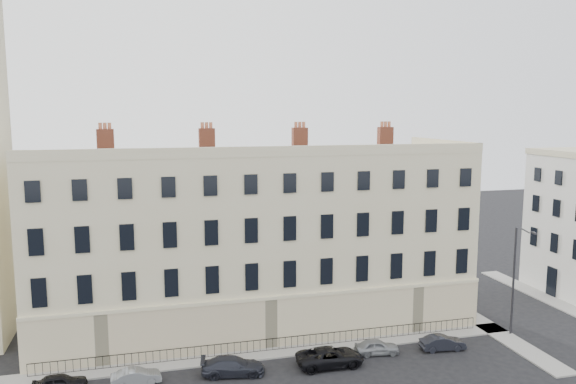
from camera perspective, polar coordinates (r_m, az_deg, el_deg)
name	(u,v)px	position (r m, az deg, el deg)	size (l,w,h in m)	color
ground	(373,373)	(42.13, 8.60, -17.75)	(160.00, 160.00, 0.00)	black
terrace	(256,238)	(48.82, -3.32, -4.70)	(36.22, 12.22, 17.00)	beige
pavement_terrace	(222,358)	(44.03, -6.72, -16.44)	(48.00, 2.00, 0.12)	gray
pavement_east_return	(471,316)	(54.40, 18.10, -11.91)	(2.00, 24.00, 0.12)	gray
pavement_adjacent	(550,300)	(61.65, 25.03, -9.90)	(2.00, 20.00, 0.12)	gray
railings	(273,344)	(44.85, -1.56, -15.22)	(35.00, 0.04, 0.96)	black
car_a	(60,383)	(41.92, -22.17, -17.52)	(1.40, 3.48, 1.18)	black
car_b	(136,377)	(41.32, -15.18, -17.65)	(1.16, 3.32, 1.09)	gray
car_c	(233,366)	(41.39, -5.62, -17.19)	(1.81, 4.46, 1.29)	#23252E
car_d	(330,357)	(42.58, 4.31, -16.37)	(2.27, 4.93, 1.37)	black
car_e	(377,347)	(44.87, 9.02, -15.27)	(1.36, 3.39, 1.16)	gray
car_f	(442,343)	(46.63, 15.42, -14.55)	(1.22, 3.49, 1.15)	black
streetlamp	(515,276)	(49.84, 22.07, -7.95)	(0.73, 1.91, 9.09)	#2C2C31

